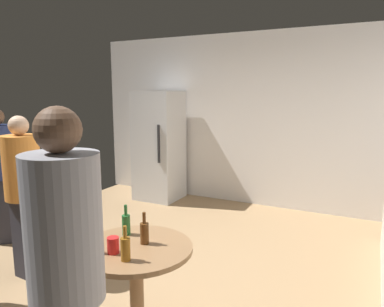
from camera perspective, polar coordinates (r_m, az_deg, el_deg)
The scene contains 12 objects.
ground_plane at distance 3.88m, azimuth -4.92°, elevation -18.71°, with size 5.20×5.20×0.10m, color #9E7C56.
wall_back at distance 5.83m, azimuth 8.70°, elevation 5.22°, with size 5.32×0.06×2.70m, color silver.
refrigerator at distance 6.08m, azimuth -5.22°, elevation 1.21°, with size 0.70×0.68×1.80m.
foreground_table at distance 2.67m, azimuth -8.82°, elevation -16.26°, with size 0.80×0.80×0.73m.
beer_bottle_amber at distance 2.41m, azimuth -10.44°, elevation -14.42°, with size 0.06×0.06×0.23m.
beer_bottle_brown at distance 2.63m, azimuth -7.49°, elevation -12.19°, with size 0.06×0.06×0.23m.
beer_bottle_green at distance 2.81m, azimuth -10.33°, elevation -10.82°, with size 0.06×0.06×0.23m.
beer_bottle_clear at distance 2.57m, azimuth -16.13°, elevation -13.04°, with size 0.06×0.06×0.23m.
plastic_cup_red at distance 2.53m, azimuth -12.31°, elevation -13.92°, with size 0.08×0.08×0.11m, color red.
person_in_gray_shirt at distance 1.81m, azimuth -19.18°, elevation -16.29°, with size 0.43×0.43×1.74m.
person_in_orange_shirt at distance 3.84m, azimuth -25.03°, elevation -4.43°, with size 0.36×0.36×1.58m.
person_in_navy_shirt at distance 4.80m, azimuth -27.96°, elevation -1.77°, with size 0.48×0.48×1.60m.
Camera 1 is at (1.82, -2.89, 1.80)m, focal length 33.88 mm.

